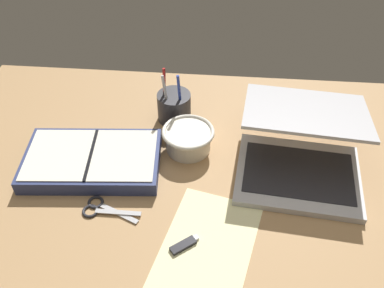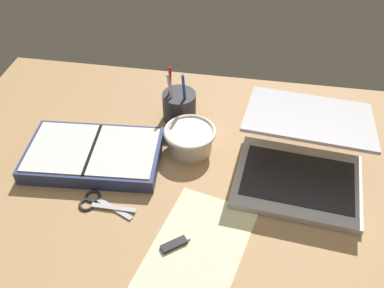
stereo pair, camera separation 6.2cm
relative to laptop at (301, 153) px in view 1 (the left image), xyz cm
name	(u,v)px [view 1 (the left image)]	position (x,y,z in cm)	size (l,w,h in cm)	color
desk_top	(190,189)	(-27.30, -8.84, -6.52)	(140.00, 100.00, 2.00)	tan
laptop	(301,153)	(0.00, 0.00, 0.00)	(34.01, 37.17, 16.62)	#B7B7BC
bowl	(188,138)	(-29.08, 4.94, -1.91)	(14.11, 14.11, 6.56)	silver
pen_cup	(174,106)	(-34.39, 17.40, -1.04)	(9.66, 9.66, 16.62)	#28282D
planner	(92,160)	(-53.30, -3.82, -3.42)	(36.23, 23.36, 4.39)	navy
scissors	(100,208)	(-48.10, -17.91, -5.18)	(14.13, 7.48, 0.80)	#B7B7BC
paper_sheet_front	(208,246)	(-21.96, -25.98, -5.44)	(19.29, 29.16, 0.16)	#F4EFB2
usb_drive	(183,245)	(-27.40, -26.46, -5.02)	(6.66, 5.69, 1.00)	black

